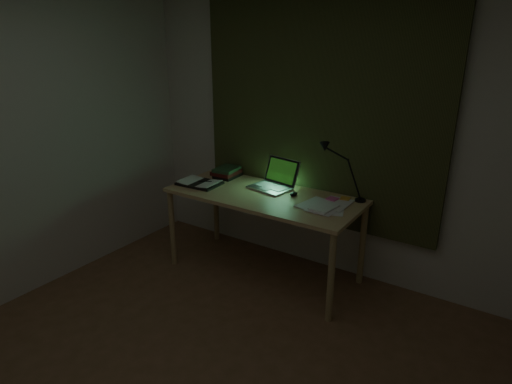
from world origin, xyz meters
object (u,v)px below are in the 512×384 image
desk_lamp (363,174)px  laptop (270,175)px  open_textbook (200,183)px  desk (263,235)px  loose_papers (319,206)px  book_stack (227,172)px

desk_lamp → laptop: bearing=-169.9°
open_textbook → desk_lamp: desk_lamp is taller
desk → desk_lamp: desk_lamp is taller
open_textbook → loose_papers: size_ratio=0.99×
laptop → loose_papers: 0.59m
open_textbook → loose_papers: (1.16, 0.10, -0.01)m
book_stack → loose_papers: book_stack is taller
book_stack → loose_papers: bearing=-12.0°
loose_papers → desk_lamp: desk_lamp is taller
desk → laptop: 0.53m
book_stack → desk_lamp: desk_lamp is taller
book_stack → open_textbook: bearing=-103.1°
desk → book_stack: size_ratio=6.68×
book_stack → loose_papers: (1.08, -0.23, -0.04)m
desk → laptop: size_ratio=4.16×
loose_papers → desk: bearing=179.2°
open_textbook → book_stack: 0.33m
open_textbook → book_stack: (0.08, 0.32, 0.03)m
open_textbook → book_stack: book_stack is taller
open_textbook → desk_lamp: bearing=12.6°
desk → open_textbook: open_textbook is taller
laptop → desk: bearing=-67.7°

